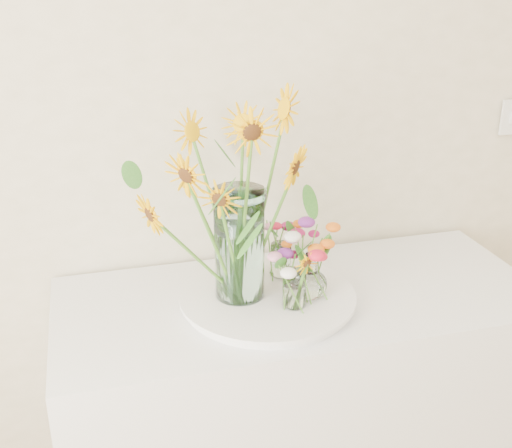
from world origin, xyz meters
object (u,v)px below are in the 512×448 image
Objects in this scene: small_vase_a at (294,289)px; small_vase_c at (281,260)px; tray at (268,299)px; mason_jar at (239,245)px; counter at (297,420)px; small_vase_b at (311,275)px.

small_vase_a is 0.18m from small_vase_c.
mason_jar is (-0.08, 0.02, 0.17)m from tray.
tray is 4.48× the size of small_vase_c.
tray is at bearing -168.35° from counter.
counter is 0.54m from small_vase_b.
counter is 2.97× the size of tray.
small_vase_a is at bearing -37.56° from mason_jar.
small_vase_b is at bearing -18.43° from tray.
small_vase_b is (0.01, -0.06, 0.54)m from counter.
mason_jar is 3.02× the size of small_vase_c.
tray is 1.48× the size of mason_jar.
mason_jar is at bearing 142.44° from small_vase_a.
counter is at bearing -64.44° from small_vase_c.
counter is 10.52× the size of small_vase_b.
mason_jar is 2.94× the size of small_vase_a.
small_vase_c reaches higher than counter.
small_vase_a is 0.08m from small_vase_b.
small_vase_a is 0.81× the size of small_vase_b.
mason_jar is at bearing -178.18° from counter.
small_vase_c is at bearing 55.45° from tray.
counter is 0.66m from mason_jar.
tray is at bearing 121.99° from small_vase_a.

